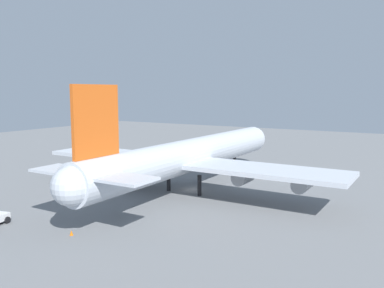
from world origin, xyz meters
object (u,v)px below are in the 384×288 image
Objects in this scene: baggage_tug at (109,162)px; safety_cone_tail at (71,233)px; cargo_airplane at (191,156)px; safety_cone_nose at (245,164)px.

safety_cone_tail is (-36.82, -27.34, -0.90)m from baggage_tug.
safety_cone_nose is at bearing 3.33° from cargo_airplane.
baggage_tug is 9.45× the size of safety_cone_nose.
cargo_airplane is at bearing -108.26° from baggage_tug.
baggage_tug reaches higher than safety_cone_tail.
safety_cone_tail is (-55.83, -0.87, 0.03)m from safety_cone_nose.
cargo_airplane reaches higher than safety_cone_tail.
safety_cone_nose is (28.29, 1.64, -6.07)m from cargo_airplane.
safety_cone_tail is at bearing -179.11° from safety_cone_nose.
cargo_airplane is 30.05m from baggage_tug.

